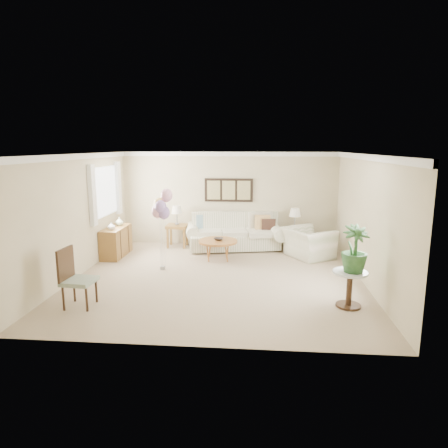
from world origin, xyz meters
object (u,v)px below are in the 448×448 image
object	(u,v)px
armchair	(308,243)
sofa	(234,235)
coffee_table	(218,242)
balloon_cluster	(162,207)
accent_chair	(75,276)

from	to	relation	value
armchair	sofa	bearing A→B (deg)	38.25
armchair	coffee_table	bearing A→B (deg)	68.80
sofa	balloon_cluster	size ratio (longest dim) A/B	1.54
sofa	coffee_table	bearing A→B (deg)	-107.04
coffee_table	armchair	size ratio (longest dim) A/B	0.85
sofa	balloon_cluster	distance (m)	2.73
armchair	accent_chair	distance (m)	5.65
coffee_table	accent_chair	size ratio (longest dim) A/B	0.92
coffee_table	armchair	xyz separation A→B (m)	(2.23, 0.40, -0.08)
sofa	coffee_table	distance (m)	1.16
sofa	armchair	xyz separation A→B (m)	(1.89, -0.70, -0.02)
armchair	accent_chair	world-z (taller)	accent_chair
coffee_table	balloon_cluster	world-z (taller)	balloon_cluster
armchair	accent_chair	xyz separation A→B (m)	(-4.40, -3.54, 0.18)
armchair	balloon_cluster	world-z (taller)	balloon_cluster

